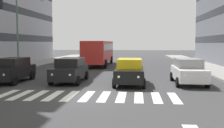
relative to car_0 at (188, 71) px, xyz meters
The scene contains 8 objects.
ground_plane 7.73m from the car_0, 37.95° to the left, with size 180.00×180.00×0.00m, color #38383A.
crosswalk_markings 7.73m from the car_0, 37.95° to the left, with size 9.45×2.80×0.01m.
car_0 is the anchor object (origin of this frame).
car_1 4.00m from the car_0, ahead, with size 2.02×4.44×1.72m.
car_2 8.20m from the car_0, ahead, with size 2.02×4.44×1.72m.
car_3 12.33m from the car_0, ahead, with size 2.02×4.44×1.72m.
bus_behind_traffic 16.23m from the car_0, 59.61° to the right, with size 2.78×10.50×3.00m.
street_lamp_right 16.95m from the car_0, 25.67° to the right, with size 2.95×0.28×7.09m.
Camera 1 is at (-2.61, 13.29, 2.78)m, focal length 41.84 mm.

